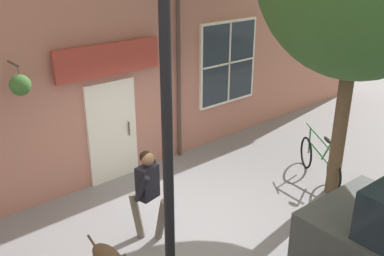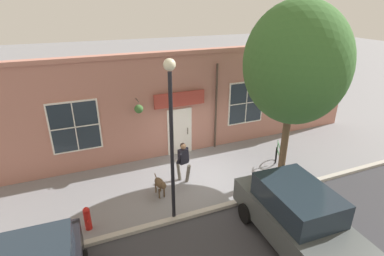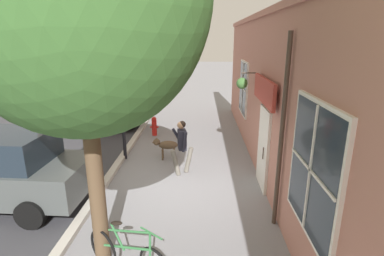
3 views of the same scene
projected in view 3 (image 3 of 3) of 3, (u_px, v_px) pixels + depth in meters
ground_plane at (179, 188)px, 7.86m from camera, size 90.00×90.00×0.00m
storefront_facade at (276, 104)px, 7.16m from camera, size 0.95×18.00×4.49m
pedestrian_walking at (182, 143)px, 8.42m from camera, size 0.66×0.55×1.59m
dog_on_leash at (166, 145)px, 9.60m from camera, size 1.02×0.33×0.72m
leaning_bicycle at (128, 255)px, 4.86m from camera, size 1.54×0.88×1.01m
parked_car_nearest_curb at (93, 107)px, 13.06m from camera, size 4.37×2.07×1.75m
street_lamp at (119, 56)px, 8.82m from camera, size 0.32×0.32×5.00m
fire_hydrant at (154, 126)px, 12.03m from camera, size 0.34×0.20×0.77m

